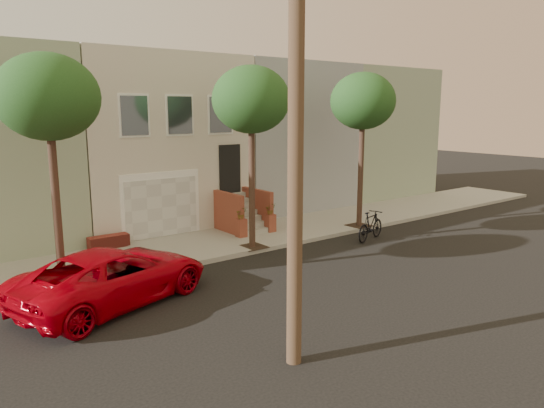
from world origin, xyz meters
TOP-DOWN VIEW (x-y plane):
  - ground at (0.00, 0.00)m, footprint 90.00×90.00m
  - sidewalk at (0.00, 5.35)m, footprint 40.00×3.70m
  - house_row at (0.00, 11.19)m, footprint 33.10×11.70m
  - tree_left at (-5.50, 3.90)m, footprint 2.70×2.57m
  - tree_mid at (1.00, 3.90)m, footprint 2.70×2.57m
  - tree_right at (6.50, 3.90)m, footprint 2.70×2.57m
  - pickup_truck at (-4.69, 2.06)m, footprint 5.77×3.95m
  - motorcycle at (5.50, 2.38)m, footprint 1.98×1.02m

SIDE VIEW (x-z plane):
  - ground at x=0.00m, z-range 0.00..0.00m
  - sidewalk at x=0.00m, z-range 0.00..0.15m
  - motorcycle at x=5.50m, z-range 0.00..1.15m
  - pickup_truck at x=-4.69m, z-range 0.00..1.47m
  - house_row at x=0.00m, z-range 0.14..7.14m
  - tree_left at x=-5.50m, z-range 2.11..8.41m
  - tree_mid at x=1.00m, z-range 2.11..8.41m
  - tree_right at x=6.50m, z-range 2.11..8.41m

